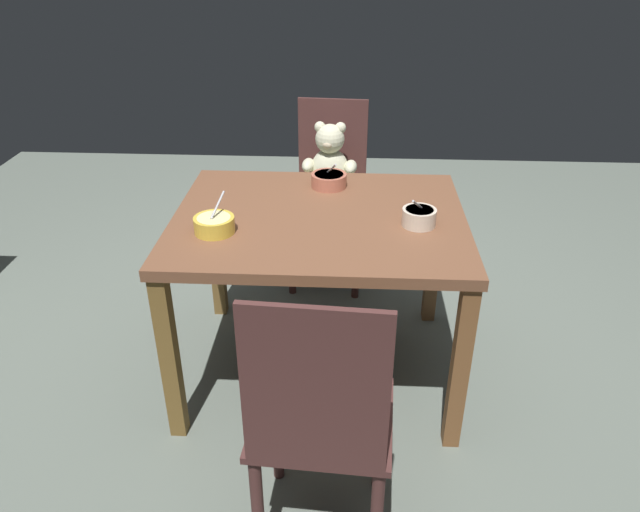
% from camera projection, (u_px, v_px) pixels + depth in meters
% --- Properties ---
extents(ground_plane, '(5.20, 5.20, 0.04)m').
position_uv_depth(ground_plane, '(319.00, 370.00, 2.58)').
color(ground_plane, slate).
extents(dining_table, '(1.08, 0.87, 0.71)m').
position_uv_depth(dining_table, '(319.00, 237.00, 2.26)').
color(dining_table, brown).
rests_on(dining_table, ground_plane).
extents(teddy_chair_near_front, '(0.42, 0.39, 0.92)m').
position_uv_depth(teddy_chair_near_front, '(321.00, 402.00, 1.61)').
color(teddy_chair_near_front, '#4B2A27').
rests_on(teddy_chair_near_front, ground_plane).
extents(teddy_chair_far_center, '(0.41, 0.43, 0.90)m').
position_uv_depth(teddy_chair_far_center, '(329.00, 180.00, 3.00)').
color(teddy_chair_far_center, '#492927').
rests_on(teddy_chair_far_center, ground_plane).
extents(porridge_bowl_cream_near_right, '(0.12, 0.12, 0.12)m').
position_uv_depth(porridge_bowl_cream_near_right, '(419.00, 217.00, 2.13)').
color(porridge_bowl_cream_near_right, beige).
rests_on(porridge_bowl_cream_near_right, dining_table).
extents(porridge_bowl_terracotta_far_center, '(0.14, 0.15, 0.13)m').
position_uv_depth(porridge_bowl_terracotta_far_center, '(329.00, 180.00, 2.45)').
color(porridge_bowl_terracotta_far_center, '#BD6952').
rests_on(porridge_bowl_terracotta_far_center, dining_table).
extents(porridge_bowl_yellow_near_left, '(0.14, 0.15, 0.13)m').
position_uv_depth(porridge_bowl_yellow_near_left, '(214.00, 224.00, 2.09)').
color(porridge_bowl_yellow_near_left, yellow).
rests_on(porridge_bowl_yellow_near_left, dining_table).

